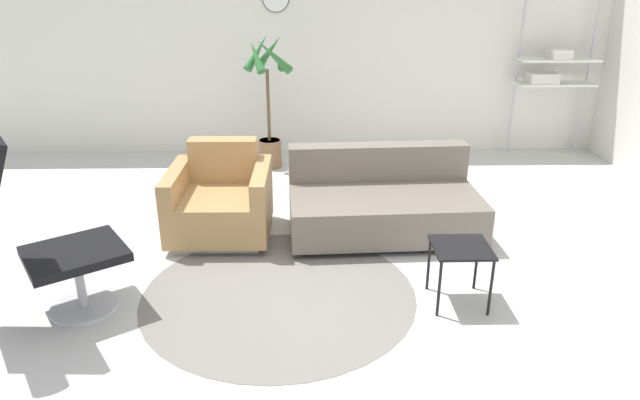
# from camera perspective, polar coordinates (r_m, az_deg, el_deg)

# --- Properties ---
(ground_plane) EXTENTS (12.00, 12.00, 0.00)m
(ground_plane) POSITION_cam_1_polar(r_m,az_deg,el_deg) (4.34, -0.86, -7.25)
(ground_plane) COLOR silver
(wall_back) EXTENTS (12.00, 0.09, 2.80)m
(wall_back) POSITION_cam_1_polar(r_m,az_deg,el_deg) (6.96, -1.23, 16.14)
(wall_back) COLOR silver
(wall_back) RESTS_ON ground_plane
(round_rug) EXTENTS (1.93, 1.93, 0.01)m
(round_rug) POSITION_cam_1_polar(r_m,az_deg,el_deg) (4.09, -4.13, -9.30)
(round_rug) COLOR slate
(round_rug) RESTS_ON ground_plane
(lounge_chair) EXTENTS (1.10, 0.97, 1.35)m
(lounge_chair) POSITION_cam_1_polar(r_m,az_deg,el_deg) (3.87, -28.57, -1.41)
(lounge_chair) COLOR #BCBCC1
(lounge_chair) RESTS_ON ground_plane
(armchair_red) EXTENTS (0.84, 0.83, 0.77)m
(armchair_red) POSITION_cam_1_polar(r_m,az_deg,el_deg) (4.90, -9.87, -0.32)
(armchair_red) COLOR silver
(armchair_red) RESTS_ON ground_plane
(couch_low) EXTENTS (1.63, 0.99, 0.69)m
(couch_low) POSITION_cam_1_polar(r_m,az_deg,el_deg) (4.94, 6.27, -0.41)
(couch_low) COLOR black
(couch_low) RESTS_ON ground_plane
(side_table) EXTENTS (0.38, 0.38, 0.42)m
(side_table) POSITION_cam_1_polar(r_m,az_deg,el_deg) (3.92, 13.91, -5.18)
(side_table) COLOR black
(side_table) RESTS_ON ground_plane
(potted_plant) EXTENTS (0.58, 0.58, 1.48)m
(potted_plant) POSITION_cam_1_polar(r_m,az_deg,el_deg) (6.45, -5.17, 9.15)
(potted_plant) COLOR brown
(potted_plant) RESTS_ON ground_plane
(shelf_unit) EXTENTS (0.91, 0.28, 2.03)m
(shelf_unit) POSITION_cam_1_polar(r_m,az_deg,el_deg) (7.33, 22.21, 11.91)
(shelf_unit) COLOR #BCBCC1
(shelf_unit) RESTS_ON ground_plane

